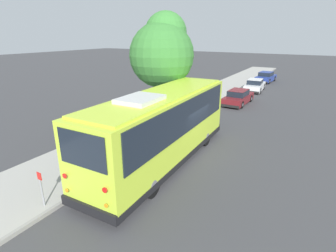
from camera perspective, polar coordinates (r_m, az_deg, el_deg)
name	(u,v)px	position (r m, az deg, el deg)	size (l,w,h in m)	color
ground_plane	(188,153)	(13.95, 4.30, -5.92)	(160.00, 160.00, 0.00)	#3D3D3F
sidewalk_slab	(126,137)	(15.99, -9.05, -2.43)	(80.00, 4.08, 0.15)	#A3A099
curb_strip	(156,144)	(14.83, -2.69, -3.99)	(80.00, 0.14, 0.15)	gray
shuttle_bus	(163,124)	(12.28, -1.16, 0.35)	(10.14, 2.90, 3.62)	#BCDB38
parked_sedan_maroon	(238,97)	(24.42, 15.03, 6.06)	(4.45, 1.81, 1.29)	maroon
parked_sedan_white	(255,85)	(30.68, 18.38, 8.37)	(4.28, 1.89, 1.30)	silver
parked_sedan_blue	(266,77)	(37.11, 20.51, 9.91)	(4.25, 2.06, 1.32)	navy
street_tree	(162,51)	(16.73, -1.21, 16.02)	(3.98, 3.98, 7.15)	brown
sign_post_near	(42,189)	(10.40, -25.81, -12.21)	(0.06, 0.22, 1.34)	gray
sign_post_far	(73,168)	(11.02, -19.89, -8.51)	(0.06, 0.22, 1.68)	gray
fire_hydrant	(196,108)	(20.41, 6.14, 3.94)	(0.22, 0.22, 0.81)	gold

